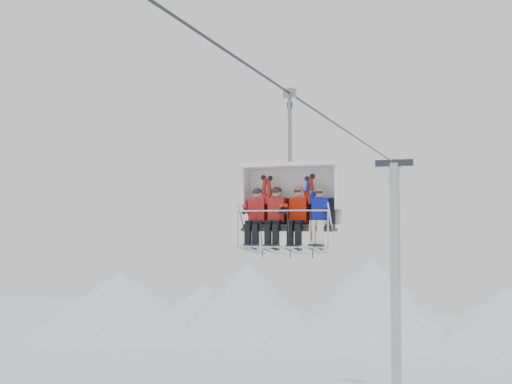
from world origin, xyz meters
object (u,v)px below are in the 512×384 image
(lift_tower_right, at_px, (396,304))
(skier_center_left, at_px, (276,215))
(chairlift_carrier, at_px, (291,196))
(skier_center_right, at_px, (298,215))
(skier_far_left, at_px, (256,215))
(skier_far_right, at_px, (320,215))

(lift_tower_right, height_order, skier_center_left, lift_tower_right)
(chairlift_carrier, height_order, skier_center_right, chairlift_carrier)
(skier_far_left, height_order, skier_center_left, skier_center_left)
(skier_far_left, height_order, skier_far_right, skier_far_left)
(skier_center_left, xyz_separation_m, skier_center_right, (0.57, 0.00, 0.00))
(lift_tower_right, xyz_separation_m, skier_far_right, (0.81, -19.67, 4.43))
(lift_tower_right, height_order, skier_far_right, lift_tower_right)
(lift_tower_right, bearing_deg, skier_far_left, -92.43)
(chairlift_carrier, relative_size, skier_center_left, 2.36)
(lift_tower_right, distance_m, skier_far_left, 20.18)
(skier_far_left, relative_size, skier_center_left, 1.00)
(skier_center_right, bearing_deg, skier_far_left, -179.88)
(skier_center_left, relative_size, skier_center_right, 1.00)
(skier_center_left, bearing_deg, skier_center_right, 0.00)
(lift_tower_right, xyz_separation_m, skier_center_right, (0.25, -19.66, 4.45))
(lift_tower_right, distance_m, skier_center_right, 20.16)
(chairlift_carrier, bearing_deg, skier_center_right, -49.99)
(skier_center_right, distance_m, skier_far_right, 0.55)
(chairlift_carrier, xyz_separation_m, skier_far_left, (-0.84, -0.31, -0.48))
(chairlift_carrier, bearing_deg, lift_tower_right, 90.00)
(lift_tower_right, xyz_separation_m, chairlift_carrier, (0.00, -19.36, 4.92))
(chairlift_carrier, distance_m, skier_center_left, 0.64)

